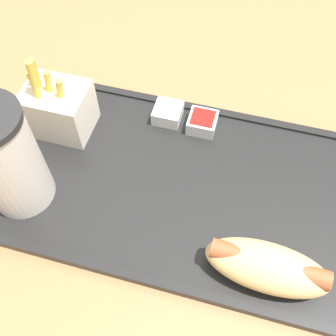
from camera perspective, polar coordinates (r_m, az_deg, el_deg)
name	(u,v)px	position (r m, az deg, el deg)	size (l,w,h in m)	color
ground_plane	(183,304)	(1.23, 2.24, -19.15)	(8.00, 8.00, 0.00)	#ADA393
dining_table	(189,260)	(0.88, 3.04, -13.23)	(1.00, 0.99, 0.73)	olive
food_tray	(168,182)	(0.53, 0.00, -2.07)	(0.48, 0.28, 0.01)	black
soda_cup	(5,159)	(0.49, -22.54, 1.17)	(0.08, 0.08, 0.19)	silver
hot_dog_far	(267,267)	(0.46, 14.21, -13.73)	(0.14, 0.06, 0.05)	#DBB270
fries_carton	(59,108)	(0.57, -15.60, 8.36)	(0.09, 0.07, 0.13)	silver
sauce_cup_mayo	(168,113)	(0.58, -0.03, 8.02)	(0.04, 0.04, 0.02)	silver
sauce_cup_ketchup	(202,122)	(0.57, 5.01, 6.64)	(0.04, 0.04, 0.02)	silver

